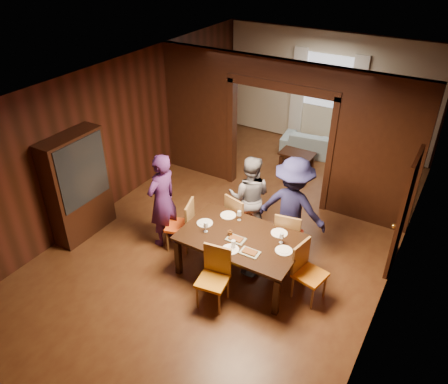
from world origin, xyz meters
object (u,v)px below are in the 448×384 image
Objects in this scene: person_purple at (162,200)px; chair_near at (213,279)px; chair_far_l at (242,217)px; person_grey at (250,197)px; chair_right at (310,273)px; hutch at (78,186)px; dining_table at (241,255)px; chair_far_r at (289,234)px; sofa at (322,144)px; person_navy at (292,207)px; coffee_table at (297,160)px; chair_left at (179,224)px.

chair_near is (1.58, -0.88, -0.40)m from person_purple.
person_grey is at bearing -84.28° from chair_far_l.
hutch is (-4.27, -0.53, 0.52)m from chair_right.
dining_table is at bearing 133.28° from chair_far_l.
chair_far_l is 0.94m from chair_far_r.
chair_far_r is (-0.68, 0.75, 0.00)m from chair_right.
sofa is 1.04× the size of dining_table.
person_navy reaches higher than chair_far_r.
dining_table is 0.95m from chair_far_r.
chair_right is at bearing 2.57° from dining_table.
chair_left is at bearing -99.80° from coffee_table.
chair_right and chair_far_l have the same top height.
coffee_table is 3.32m from chair_far_r.
hutch is (-3.55, -1.44, 0.08)m from person_navy.
chair_far_l is at bearing 81.16° from sofa.
hutch is at bearing -90.92° from chair_left.
person_navy is 2.31× the size of coffee_table.
chair_right is at bearing 72.05° from chair_left.
hutch reaches higher than chair_near.
person_grey is at bearing 110.80° from dining_table.
chair_far_r is (0.50, 0.80, 0.10)m from dining_table.
person_grey is 1.90m from chair_right.
chair_right is (2.46, -0.02, 0.00)m from chair_left.
chair_near is (1.24, -0.89, 0.00)m from chair_left.
person_navy is at bearing 64.38° from dining_table.
person_purple reaches higher than chair_near.
person_grey is 2.02× the size of coffee_table.
person_grey is at bearing 81.64° from sofa.
hutch is at bearing -171.31° from dining_table.
hutch is at bearing -119.46° from coffee_table.
chair_far_r reaches higher than sofa.
chair_left is 1.92m from chair_far_r.
person_grey is at bearing 135.49° from person_purple.
sofa is 2.07× the size of chair_near.
chair_far_r is at bearing 94.75° from chair_left.
person_navy is 1.90× the size of chair_left.
coffee_table is 3.92m from chair_left.
chair_left is 1.00× the size of chair_near.
chair_far_l is at bearing 26.09° from hutch.
coffee_table is at bearing -80.56° from chair_far_r.
person_navy is 1.20m from dining_table.
chair_near reaches higher than sofa.
person_purple is 2.83m from chair_right.
chair_far_r is 1.70m from chair_near.
dining_table is 2.00× the size of chair_right.
person_navy reaches higher than chair_far_l.
person_purple is 0.53m from chair_left.
chair_left reaches higher than sofa.
hutch is at bearing 9.47° from person_grey.
chair_far_l is 3.00m from hutch.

